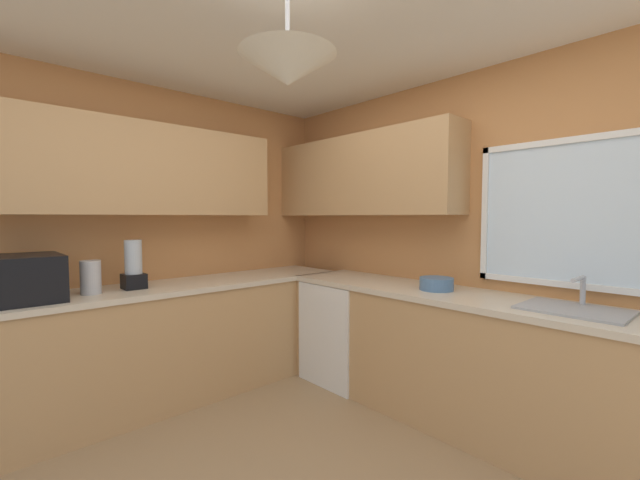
% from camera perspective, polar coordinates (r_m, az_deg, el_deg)
% --- Properties ---
extents(room_shell, '(4.02, 3.61, 2.57)m').
position_cam_1_polar(room_shell, '(2.82, -5.63, 10.84)').
color(room_shell, '#C6844C').
rests_on(room_shell, ground_plane).
extents(counter_run_left, '(0.65, 3.22, 0.91)m').
position_cam_1_polar(counter_run_left, '(3.42, -22.06, -13.60)').
color(counter_run_left, tan).
rests_on(counter_run_left, ground_plane).
extents(counter_run_back, '(3.11, 0.65, 0.91)m').
position_cam_1_polar(counter_run_back, '(2.99, 21.57, -16.04)').
color(counter_run_back, tan).
rests_on(counter_run_back, ground_plane).
extents(dishwasher, '(0.60, 0.60, 0.86)m').
position_cam_1_polar(dishwasher, '(3.63, 3.80, -12.74)').
color(dishwasher, white).
rests_on(dishwasher, ground_plane).
extents(microwave, '(0.48, 0.36, 0.29)m').
position_cam_1_polar(microwave, '(3.12, -36.23, -4.38)').
color(microwave, black).
rests_on(microwave, counter_run_left).
extents(kettle, '(0.13, 0.13, 0.23)m').
position_cam_1_polar(kettle, '(3.16, -29.92, -4.64)').
color(kettle, '#B7B7BC').
rests_on(kettle, counter_run_left).
extents(sink_assembly, '(0.53, 0.40, 0.19)m').
position_cam_1_polar(sink_assembly, '(2.69, 32.55, -8.26)').
color(sink_assembly, '#9EA0A5').
rests_on(sink_assembly, counter_run_back).
extents(bowl, '(0.24, 0.24, 0.09)m').
position_cam_1_polar(bowl, '(3.02, 16.30, -6.02)').
color(bowl, '#4C7099').
rests_on(bowl, counter_run_back).
extents(blender_appliance, '(0.15, 0.15, 0.36)m').
position_cam_1_polar(blender_appliance, '(3.24, -25.08, -3.49)').
color(blender_appliance, black).
rests_on(blender_appliance, counter_run_left).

